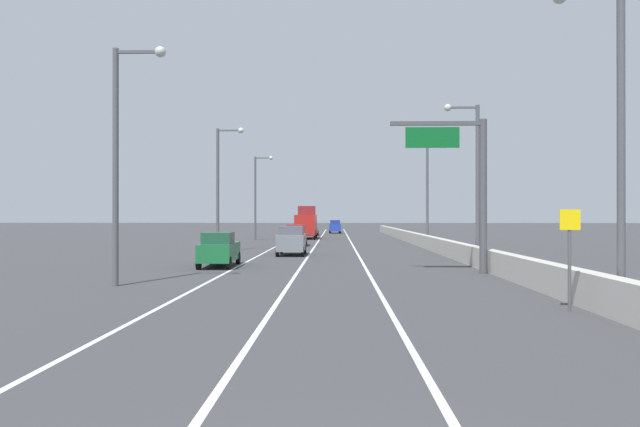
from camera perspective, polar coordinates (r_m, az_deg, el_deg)
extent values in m
plane|color=#38383A|center=(69.80, 1.52, -2.48)|extent=(320.00, 320.00, 0.00)
cube|color=silver|center=(61.05, -3.64, -2.81)|extent=(0.16, 130.00, 0.00)
cube|color=silver|center=(60.84, -0.35, -2.82)|extent=(0.16, 130.00, 0.00)
cube|color=silver|center=(60.83, 2.95, -2.82)|extent=(0.16, 130.00, 0.00)
cube|color=#B2ADA3|center=(46.46, 11.07, -2.97)|extent=(0.60, 120.00, 1.10)
cylinder|color=#47474C|center=(31.42, 14.62, 1.52)|extent=(0.36, 0.36, 7.50)
cube|color=#47474C|center=(31.29, 10.56, 8.06)|extent=(4.50, 0.20, 0.20)
cube|color=#0C5923|center=(31.04, 10.18, 6.82)|extent=(2.60, 0.10, 1.00)
cylinder|color=#4C4C51|center=(19.85, 21.74, -4.86)|extent=(0.10, 0.10, 2.40)
cube|color=yellow|center=(19.74, 21.78, -0.53)|extent=(0.60, 0.04, 0.60)
cylinder|color=#4C4C51|center=(20.70, 25.70, 5.18)|extent=(0.24, 0.24, 9.50)
cylinder|color=#4C4C51|center=(39.11, 14.14, 2.66)|extent=(0.24, 0.24, 9.50)
cube|color=#4C4C51|center=(39.41, 12.84, 9.37)|extent=(1.80, 0.12, 0.12)
sphere|color=beige|center=(39.25, 11.54, 9.41)|extent=(0.44, 0.44, 0.44)
cylinder|color=#4C4C51|center=(58.06, 9.73, 1.74)|extent=(0.24, 0.24, 9.50)
cube|color=#4C4C51|center=(58.27, 8.85, 6.27)|extent=(1.80, 0.12, 0.12)
sphere|color=beige|center=(58.16, 7.96, 6.29)|extent=(0.44, 0.44, 0.44)
cylinder|color=#4C4C51|center=(26.37, -18.10, 4.03)|extent=(0.24, 0.24, 9.50)
cube|color=#4C4C51|center=(26.82, -16.22, 13.92)|extent=(1.80, 0.12, 0.12)
sphere|color=beige|center=(26.57, -14.31, 14.06)|extent=(0.44, 0.44, 0.44)
cylinder|color=#4C4C51|center=(48.86, -9.29, 2.10)|extent=(0.24, 0.24, 9.50)
cube|color=#4C4C51|center=(49.09, -8.24, 7.48)|extent=(1.80, 0.12, 0.12)
sphere|color=beige|center=(48.95, -7.20, 7.50)|extent=(0.44, 0.44, 0.44)
cylinder|color=#4C4C51|center=(71.76, -5.91, 1.38)|extent=(0.24, 0.24, 9.50)
cube|color=#4C4C51|center=(71.92, -5.19, 5.05)|extent=(1.80, 0.12, 0.12)
sphere|color=beige|center=(71.82, -4.48, 5.06)|extent=(0.44, 0.44, 0.44)
cube|color=red|center=(58.17, -2.20, -2.10)|extent=(1.93, 4.25, 1.04)
cube|color=maroon|center=(57.73, -2.22, -1.29)|extent=(1.67, 1.92, 0.60)
cylinder|color=black|center=(59.90, -2.94, -2.54)|extent=(0.23, 0.68, 0.68)
cylinder|color=black|center=(59.82, -1.30, -2.54)|extent=(0.23, 0.68, 0.68)
cylinder|color=black|center=(56.58, -3.15, -2.68)|extent=(0.23, 0.68, 0.68)
cylinder|color=black|center=(56.49, -1.42, -2.68)|extent=(0.23, 0.68, 0.68)
cube|color=#1E389E|center=(98.55, 1.37, -1.28)|extent=(1.87, 4.54, 1.12)
cube|color=navy|center=(98.09, 1.37, -0.78)|extent=(1.57, 2.07, 0.60)
cylinder|color=black|center=(100.33, 0.89, -1.58)|extent=(0.24, 0.69, 0.68)
cylinder|color=black|center=(100.38, 1.77, -1.58)|extent=(0.24, 0.69, 0.68)
cylinder|color=black|center=(96.75, 0.94, -1.63)|extent=(0.24, 0.69, 0.68)
cylinder|color=black|center=(96.81, 1.86, -1.63)|extent=(0.24, 0.69, 0.68)
cube|color=gold|center=(87.68, -0.81, -1.48)|extent=(1.93, 4.45, 0.94)
cube|color=olive|center=(87.22, -0.83, -0.98)|extent=(1.65, 2.03, 0.60)
cylinder|color=black|center=(89.50, -1.26, -1.75)|extent=(0.24, 0.69, 0.68)
cylinder|color=black|center=(89.39, -0.21, -1.75)|extent=(0.24, 0.69, 0.68)
cylinder|color=black|center=(86.00, -1.44, -1.81)|extent=(0.24, 0.69, 0.68)
cylinder|color=black|center=(85.89, -0.34, -1.82)|extent=(0.24, 0.69, 0.68)
cube|color=#196033|center=(35.00, -9.13, -3.45)|extent=(1.90, 4.85, 0.96)
cube|color=#1C4633|center=(34.49, -9.25, -2.19)|extent=(1.60, 2.21, 0.60)
cylinder|color=black|center=(37.08, -9.88, -4.01)|extent=(0.24, 0.69, 0.68)
cylinder|color=black|center=(36.85, -7.46, -4.03)|extent=(0.24, 0.69, 0.68)
cylinder|color=black|center=(33.25, -10.98, -4.45)|extent=(0.24, 0.69, 0.68)
cylinder|color=black|center=(33.00, -8.28, -4.48)|extent=(0.24, 0.69, 0.68)
cube|color=slate|center=(44.41, -2.60, -2.64)|extent=(1.90, 4.40, 1.13)
cube|color=#4D505A|center=(43.95, -2.64, -1.54)|extent=(1.66, 1.99, 0.60)
cylinder|color=black|center=(46.24, -3.53, -3.24)|extent=(0.23, 0.68, 0.68)
cylinder|color=black|center=(46.13, -1.41, -3.25)|extent=(0.23, 0.68, 0.68)
cylinder|color=black|center=(42.77, -3.90, -3.50)|extent=(0.23, 0.68, 0.68)
cylinder|color=black|center=(42.66, -1.60, -3.50)|extent=(0.23, 0.68, 0.68)
cube|color=#A51E19|center=(75.46, -1.27, -1.03)|extent=(2.41, 7.78, 2.36)
cube|color=maroon|center=(77.16, -1.21, 0.27)|extent=(2.11, 1.71, 1.10)
cylinder|color=black|center=(78.73, -1.98, -1.85)|extent=(0.22, 1.00, 1.00)
cylinder|color=black|center=(78.63, -0.35, -1.85)|extent=(0.22, 1.00, 1.00)
cylinder|color=black|center=(72.36, -2.27, -2.00)|extent=(0.22, 1.00, 1.00)
cylinder|color=black|center=(72.26, -0.50, -2.00)|extent=(0.22, 1.00, 1.00)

